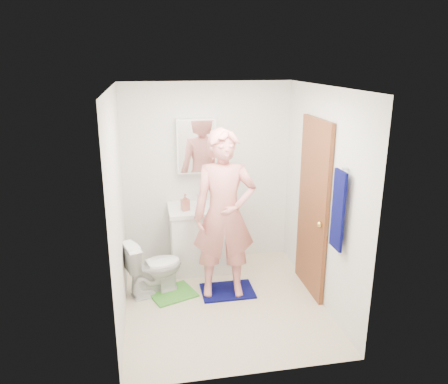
{
  "coord_description": "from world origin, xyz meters",
  "views": [
    {
      "loc": [
        -0.79,
        -4.31,
        2.67
      ],
      "look_at": [
        0.05,
        0.25,
        1.24
      ],
      "focal_mm": 35.0,
      "sensor_mm": 36.0,
      "label": 1
    }
  ],
  "objects_px": {
    "vanity_cabinet": "(200,240)",
    "towel": "(338,210)",
    "toilet": "(154,267)",
    "soap_dispenser": "(185,202)",
    "medicine_cabinet": "(196,146)",
    "man": "(224,215)",
    "toothbrush_cup": "(217,201)"
  },
  "relations": [
    {
      "from": "towel",
      "to": "soap_dispenser",
      "type": "distance_m",
      "value": 1.98
    },
    {
      "from": "medicine_cabinet",
      "to": "toilet",
      "type": "height_order",
      "value": "medicine_cabinet"
    },
    {
      "from": "vanity_cabinet",
      "to": "toilet",
      "type": "distance_m",
      "value": 0.82
    },
    {
      "from": "man",
      "to": "toilet",
      "type": "bearing_deg",
      "value": 173.18
    },
    {
      "from": "man",
      "to": "toothbrush_cup",
      "type": "bearing_deg",
      "value": 92.14
    },
    {
      "from": "towel",
      "to": "toilet",
      "type": "height_order",
      "value": "towel"
    },
    {
      "from": "toothbrush_cup",
      "to": "toilet",
      "type": "bearing_deg",
      "value": -144.69
    },
    {
      "from": "toilet",
      "to": "toothbrush_cup",
      "type": "bearing_deg",
      "value": -72.74
    },
    {
      "from": "toothbrush_cup",
      "to": "man",
      "type": "distance_m",
      "value": 0.79
    },
    {
      "from": "vanity_cabinet",
      "to": "towel",
      "type": "height_order",
      "value": "towel"
    },
    {
      "from": "vanity_cabinet",
      "to": "soap_dispenser",
      "type": "xyz_separation_m",
      "value": [
        -0.19,
        -0.08,
        0.56
      ]
    },
    {
      "from": "vanity_cabinet",
      "to": "man",
      "type": "bearing_deg",
      "value": -75.2
    },
    {
      "from": "vanity_cabinet",
      "to": "towel",
      "type": "relative_size",
      "value": 1.0
    },
    {
      "from": "soap_dispenser",
      "to": "man",
      "type": "xyz_separation_m",
      "value": [
        0.38,
        -0.64,
        0.03
      ]
    },
    {
      "from": "medicine_cabinet",
      "to": "man",
      "type": "height_order",
      "value": "man"
    },
    {
      "from": "vanity_cabinet",
      "to": "toilet",
      "type": "relative_size",
      "value": 1.2
    },
    {
      "from": "medicine_cabinet",
      "to": "toilet",
      "type": "xyz_separation_m",
      "value": [
        -0.62,
        -0.76,
        -1.27
      ]
    },
    {
      "from": "towel",
      "to": "toilet",
      "type": "xyz_separation_m",
      "value": [
        -1.8,
        0.95,
        -0.92
      ]
    },
    {
      "from": "towel",
      "to": "toilet",
      "type": "bearing_deg",
      "value": 152.25
    },
    {
      "from": "vanity_cabinet",
      "to": "soap_dispenser",
      "type": "relative_size",
      "value": 3.8
    },
    {
      "from": "vanity_cabinet",
      "to": "medicine_cabinet",
      "type": "xyz_separation_m",
      "value": [
        0.0,
        0.22,
        1.2
      ]
    },
    {
      "from": "vanity_cabinet",
      "to": "toothbrush_cup",
      "type": "bearing_deg",
      "value": 15.75
    },
    {
      "from": "vanity_cabinet",
      "to": "towel",
      "type": "distance_m",
      "value": 2.08
    },
    {
      "from": "towel",
      "to": "soap_dispenser",
      "type": "bearing_deg",
      "value": 134.17
    },
    {
      "from": "soap_dispenser",
      "to": "medicine_cabinet",
      "type": "bearing_deg",
      "value": 58.29
    },
    {
      "from": "vanity_cabinet",
      "to": "toilet",
      "type": "height_order",
      "value": "vanity_cabinet"
    },
    {
      "from": "vanity_cabinet",
      "to": "soap_dispenser",
      "type": "height_order",
      "value": "soap_dispenser"
    },
    {
      "from": "soap_dispenser",
      "to": "toothbrush_cup",
      "type": "bearing_deg",
      "value": 18.81
    },
    {
      "from": "toilet",
      "to": "soap_dispenser",
      "type": "relative_size",
      "value": 3.18
    },
    {
      "from": "vanity_cabinet",
      "to": "towel",
      "type": "xyz_separation_m",
      "value": [
        1.18,
        -1.48,
        0.85
      ]
    },
    {
      "from": "toilet",
      "to": "man",
      "type": "xyz_separation_m",
      "value": [
        0.81,
        -0.18,
        0.65
      ]
    },
    {
      "from": "man",
      "to": "vanity_cabinet",
      "type": "bearing_deg",
      "value": 110.59
    }
  ]
}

